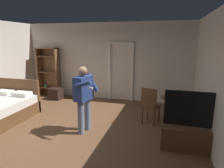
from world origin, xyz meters
TOP-DOWN VIEW (x-y plane):
  - ground_plane at (0.00, 0.00)m, footprint 6.90×6.90m
  - wall_back at (0.00, 3.05)m, footprint 6.51×0.12m
  - wall_right at (3.20, 0.00)m, footprint 0.12×6.23m
  - doorway_frame at (0.60, 2.97)m, footprint 0.93×0.08m
  - bookshelf at (-2.33, 2.83)m, footprint 0.87×0.32m
  - tv_flatscreen at (2.84, -0.05)m, footprint 1.29×0.40m
  - side_table at (2.44, 1.31)m, footprint 0.69×0.69m
  - laptop at (2.42, 1.26)m, footprint 0.37×0.38m
  - bottle_on_table at (2.58, 1.23)m, footprint 0.06×0.06m
  - wooden_chair at (1.85, 1.04)m, footprint 0.53×0.53m
  - person_blue_shirt at (0.37, 0.14)m, footprint 0.58×0.72m
  - suitcase_dark at (-1.78, 2.38)m, footprint 0.51×0.42m

SIDE VIEW (x-z plane):
  - ground_plane at x=0.00m, z-range 0.00..0.00m
  - suitcase_dark at x=-1.78m, z-range 0.00..0.42m
  - tv_flatscreen at x=2.84m, z-range -0.27..0.97m
  - side_table at x=2.44m, z-range 0.13..0.83m
  - wooden_chair at x=1.85m, z-range 0.05..1.04m
  - laptop at x=2.42m, z-range 0.68..0.83m
  - bottle_on_table at x=2.58m, z-range 0.68..0.94m
  - person_blue_shirt at x=0.37m, z-range 0.13..1.74m
  - bookshelf at x=-2.33m, z-range 0.07..1.97m
  - doorway_frame at x=0.60m, z-range 0.16..2.29m
  - wall_back at x=0.00m, z-range 0.00..2.83m
  - wall_right at x=3.20m, z-range 0.00..2.83m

